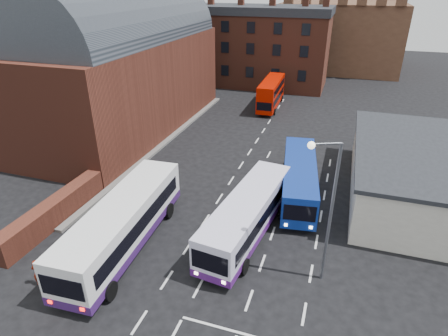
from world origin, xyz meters
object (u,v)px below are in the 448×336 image
(bus_blue, at_px, (299,177))
(bus_white_inbound, at_px, (247,213))
(bus_white_outbound, at_px, (123,221))
(bus_red_double, at_px, (271,93))
(pedestrian_red, at_px, (38,273))
(pedestrian_beige, at_px, (84,269))
(street_lamp, at_px, (327,202))

(bus_blue, bearing_deg, bus_white_inbound, 59.79)
(bus_white_inbound, xyz_separation_m, bus_blue, (2.57, 6.34, -0.05))
(bus_white_outbound, xyz_separation_m, bus_red_double, (2.80, 32.54, 0.03))
(bus_white_outbound, relative_size, pedestrian_red, 7.08)
(pedestrian_beige, bearing_deg, pedestrian_red, -0.40)
(street_lamp, xyz_separation_m, pedestrian_red, (-15.09, -5.47, -4.42))
(bus_white_inbound, height_order, pedestrian_red, bus_white_inbound)
(pedestrian_beige, bearing_deg, bus_red_double, -122.03)
(bus_white_inbound, relative_size, street_lamp, 1.29)
(pedestrian_red, bearing_deg, street_lamp, -171.88)
(pedestrian_red, bearing_deg, bus_white_outbound, -133.70)
(bus_blue, distance_m, bus_red_double, 23.63)
(street_lamp, bearing_deg, pedestrian_red, -160.06)
(street_lamp, relative_size, pedestrian_red, 5.01)
(bus_white_outbound, bearing_deg, street_lamp, 1.00)
(street_lamp, height_order, pedestrian_red, street_lamp)
(bus_blue, height_order, pedestrian_red, bus_blue)
(street_lamp, bearing_deg, bus_red_double, 106.55)
(bus_white_outbound, xyz_separation_m, bus_white_inbound, (7.23, 3.64, -0.19))
(bus_white_outbound, distance_m, bus_white_inbound, 8.10)
(bus_blue, distance_m, street_lamp, 10.08)
(bus_red_double, relative_size, pedestrian_red, 5.43)
(bus_white_outbound, bearing_deg, bus_blue, 42.47)
(bus_white_outbound, distance_m, bus_red_double, 32.66)
(bus_blue, bearing_deg, bus_white_outbound, 37.37)
(bus_white_inbound, distance_m, bus_blue, 6.84)
(bus_white_outbound, xyz_separation_m, street_lamp, (12.22, 0.86, 3.32))
(bus_white_outbound, distance_m, pedestrian_beige, 3.75)
(bus_white_outbound, relative_size, bus_red_double, 1.30)
(bus_blue, xyz_separation_m, pedestrian_red, (-12.67, -14.58, -0.87))
(street_lamp, bearing_deg, bus_white_inbound, 150.88)
(bus_red_double, relative_size, pedestrian_beige, 5.91)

